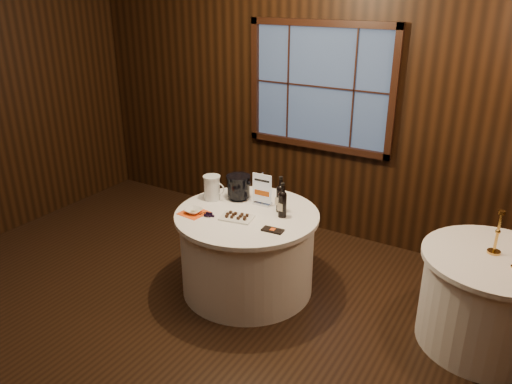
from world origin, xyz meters
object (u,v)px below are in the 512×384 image
Objects in this scene: port_bottle_right at (282,202)px; chocolate_box at (273,230)px; glass_pitcher at (212,188)px; port_bottle_left at (281,196)px; side_table at (488,300)px; main_table at (247,251)px; brass_candlestick at (497,238)px; cracker_bowl at (194,211)px; sign_stand at (262,194)px; chocolate_plate at (237,217)px; grape_bunch at (208,215)px; ice_bucket at (239,187)px.

port_bottle_right reaches higher than chocolate_box.
port_bottle_left is at bearing 3.18° from glass_pitcher.
side_table is 4.66× the size of glass_pitcher.
main_table is 2.06m from brass_candlestick.
chocolate_box is 0.77m from cracker_bowl.
side_table is at bearing 11.70° from chocolate_box.
main_table is 0.60m from port_bottle_left.
side_table is at bearing -56.58° from brass_candlestick.
chocolate_box is 0.86m from glass_pitcher.
sign_stand is 1.33× the size of glass_pitcher.
cracker_bowl is at bearing -167.22° from side_table.
port_bottle_right reaches higher than side_table.
glass_pitcher is (-0.43, 0.24, 0.10)m from chocolate_plate.
grape_bunch is (-2.25, -0.54, 0.40)m from side_table.
port_bottle_left is at bearing 132.53° from port_bottle_right.
chocolate_plate is at bearing -97.32° from sign_stand.
sign_stand is 0.54m from grape_bunch.
port_bottle_right is 1.02× the size of chocolate_plate.
glass_pitcher reaches higher than main_table.
chocolate_plate is at bearing -95.70° from main_table.
port_bottle_left is 2.24× the size of cracker_bowl.
port_bottle_left is 1.07× the size of chocolate_plate.
cracker_bowl is at bearing 179.39° from chocolate_box.
chocolate_box is 1.21× the size of cracker_bowl.
glass_pitcher is (-0.20, -0.14, -0.00)m from ice_bucket.
glass_pitcher reaches higher than ice_bucket.
port_bottle_right is at bearing 17.79° from main_table.
cracker_bowl is at bearing -133.48° from sign_stand.
glass_pitcher is at bearing 120.53° from grape_bunch.
port_bottle_right is at bearing 37.24° from chocolate_plate.
brass_candlestick reaches higher than cracker_bowl.
chocolate_plate is (-0.01, -0.14, 0.40)m from main_table.
grape_bunch is (-0.48, -0.42, -0.12)m from port_bottle_left.
chocolate_plate is (-0.31, -0.24, -0.12)m from port_bottle_right.
sign_stand is (0.02, 0.23, 0.49)m from main_table.
sign_stand is 0.26m from ice_bucket.
main_table is at bearing -123.44° from port_bottle_left.
ice_bucket is (-2.24, -0.07, 0.50)m from side_table.
glass_pitcher is at bearing -146.15° from ice_bucket.
chocolate_box is at bearing -52.42° from port_bottle_left.
chocolate_box is at bearing 4.69° from grape_bunch.
chocolate_box is (-1.63, -0.49, 0.39)m from side_table.
glass_pitcher is 1.58× the size of cracker_bowl.
grape_bunch is at bearing 179.79° from chocolate_box.
sign_stand is 1.35× the size of ice_bucket.
port_bottle_left reaches higher than main_table.
chocolate_box is at bearing -6.64° from chocolate_plate.
port_bottle_left reaches higher than chocolate_plate.
port_bottle_right is at bearing 98.02° from chocolate_box.
sign_stand is 0.48m from glass_pitcher.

